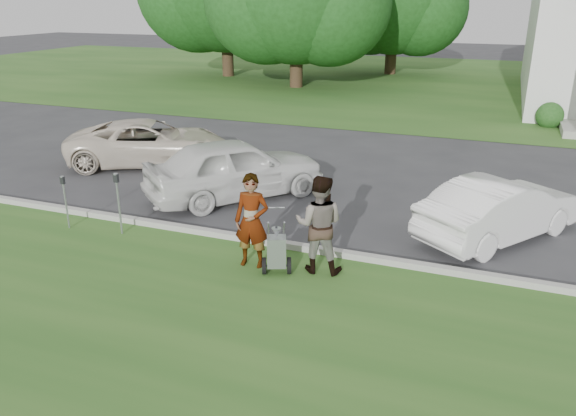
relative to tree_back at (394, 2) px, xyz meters
The scene contains 13 objects.
ground 30.62m from the tree_back, 82.38° to the right, with size 120.00×120.00×0.00m, color #333335.
grass_strip 33.57m from the tree_back, 83.07° to the right, with size 80.00×7.00×0.01m, color #28551D.
church_lawn 6.88m from the tree_back, 36.69° to the right, with size 80.00×30.00×0.01m, color #28551D.
curb 30.07m from the tree_back, 82.24° to the right, with size 80.00×0.18×0.15m, color #9E9E93.
tree_back is the anchor object (origin of this frame).
striping_cart 31.13m from the tree_back, 82.69° to the right, with size 0.85×1.20×1.04m.
person_left 30.86m from the tree_back, 83.72° to the right, with size 0.69×0.45×1.90m, color #999999.
person_right 30.77m from the tree_back, 81.24° to the right, with size 0.95×0.74×1.95m, color #999999.
parking_meter_near 30.31m from the tree_back, 90.16° to the right, with size 0.10×0.09×1.45m.
parking_meter_far 30.51m from the tree_back, 92.73° to the right, with size 0.09×0.08×1.27m.
car_a 25.43m from the tree_back, 96.25° to the right, with size 2.33×5.05×1.40m, color beige.
car_b 27.18m from the tree_back, 87.35° to the right, with size 1.92×4.77×1.63m, color white.
car_d 28.60m from the tree_back, 73.83° to the right, with size 1.45×4.16×1.37m, color white.
Camera 1 is at (3.64, -9.68, 5.08)m, focal length 35.00 mm.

